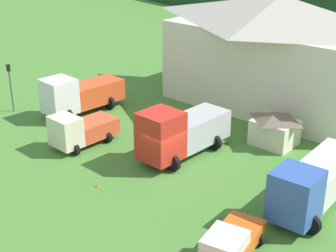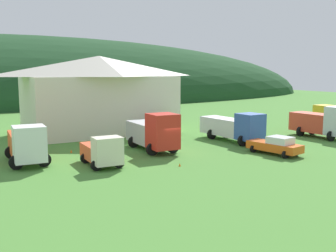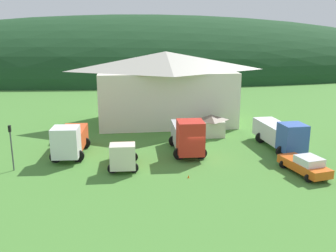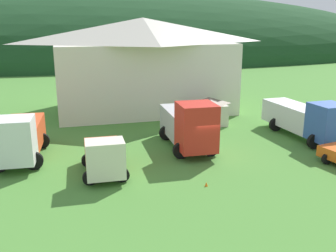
# 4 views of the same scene
# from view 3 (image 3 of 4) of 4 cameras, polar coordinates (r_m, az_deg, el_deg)

# --- Properties ---
(ground_plane) EXTENTS (200.00, 200.00, 0.00)m
(ground_plane) POSITION_cam_3_polar(r_m,az_deg,el_deg) (35.21, 4.76, -5.08)
(ground_plane) COLOR #477F33
(forested_hill_backdrop) EXTENTS (179.49, 60.00, 32.00)m
(forested_hill_backdrop) POSITION_cam_3_polar(r_m,az_deg,el_deg) (107.31, -3.58, 8.03)
(forested_hill_backdrop) COLOR #193D1E
(forested_hill_backdrop) RESTS_ON ground
(depot_building) EXTENTS (18.17, 10.23, 9.16)m
(depot_building) POSITION_cam_3_polar(r_m,az_deg,el_deg) (48.22, -0.33, 6.03)
(depot_building) COLOR silver
(depot_building) RESTS_ON ground
(play_shed_cream) EXTENTS (3.05, 2.67, 2.46)m
(play_shed_cream) POSITION_cam_3_polar(r_m,az_deg,el_deg) (42.82, 6.51, 0.17)
(play_shed_cream) COLOR beige
(play_shed_cream) RESTS_ON ground
(heavy_rig_white) EXTENTS (3.39, 6.97, 3.28)m
(heavy_rig_white) POSITION_cam_3_polar(r_m,az_deg,el_deg) (36.80, -14.70, -1.98)
(heavy_rig_white) COLOR white
(heavy_rig_white) RESTS_ON ground
(light_truck_cream) EXTENTS (2.71, 4.77, 2.49)m
(light_truck_cream) POSITION_cam_3_polar(r_m,az_deg,el_deg) (32.85, -6.86, -4.35)
(light_truck_cream) COLOR beige
(light_truck_cream) RESTS_ON ground
(crane_truck_red) EXTENTS (3.31, 7.11, 3.66)m
(crane_truck_red) POSITION_cam_3_polar(r_m,az_deg,el_deg) (36.38, 2.98, -1.43)
(crane_truck_red) COLOR red
(crane_truck_red) RESTS_ON ground
(box_truck_blue) EXTENTS (3.26, 8.06, 3.20)m
(box_truck_blue) POSITION_cam_3_polar(r_m,az_deg,el_deg) (39.28, 16.74, -1.14)
(box_truck_blue) COLOR #3356AD
(box_truck_blue) RESTS_ON ground
(service_pickup_orange) EXTENTS (2.92, 5.17, 1.66)m
(service_pickup_orange) POSITION_cam_3_polar(r_m,az_deg,el_deg) (33.30, 20.14, -5.58)
(service_pickup_orange) COLOR orange
(service_pickup_orange) RESTS_ON ground
(traffic_light_west) EXTENTS (0.20, 0.32, 3.99)m
(traffic_light_west) POSITION_cam_3_polar(r_m,az_deg,el_deg) (34.28, -22.78, -2.40)
(traffic_light_west) COLOR #4C4C51
(traffic_light_west) RESTS_ON ground
(traffic_cone_near_pickup) EXTENTS (0.36, 0.36, 0.49)m
(traffic_cone_near_pickup) POSITION_cam_3_polar(r_m,az_deg,el_deg) (30.87, 3.14, -7.90)
(traffic_cone_near_pickup) COLOR orange
(traffic_cone_near_pickup) RESTS_ON ground
(traffic_cone_mid_row) EXTENTS (0.36, 0.36, 0.61)m
(traffic_cone_mid_row) POSITION_cam_3_polar(r_m,az_deg,el_deg) (39.20, -7.97, -3.14)
(traffic_cone_mid_row) COLOR orange
(traffic_cone_mid_row) RESTS_ON ground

